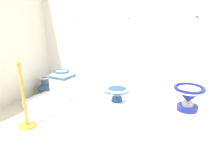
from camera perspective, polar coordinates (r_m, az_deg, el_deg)
The scene contains 13 objects.
wall_back at distance 3.62m, azimuth 5.47°, elevation 15.77°, with size 3.98×0.06×2.81m, color white.
display_platform at distance 3.46m, azimuth 1.26°, elevation -7.46°, with size 3.19×1.01×0.12m, color white.
plinth_block_leftmost at distance 3.91m, azimuth -12.78°, elevation -2.83°, with size 0.31×0.28×0.12m, color white.
antique_toilet_leftmost at distance 3.83m, azimuth -13.06°, elevation 0.85°, with size 0.35×0.32×0.40m.
plinth_block_rightmost at distance 3.46m, azimuth 1.31°, elevation -5.79°, with size 0.33×0.29×0.06m, color white.
antique_toilet_rightmost at distance 3.37m, azimuth 1.33°, elevation -2.41°, with size 0.42×0.42×0.28m.
plinth_block_slender_white at distance 3.12m, azimuth 19.19°, elevation -8.24°, with size 0.28×0.40×0.20m, color white.
antique_toilet_slender_white at distance 3.00m, azimuth 19.82°, elevation -2.82°, with size 0.41×0.41×0.33m.
info_placard_first at distance 4.10m, azimuth -9.01°, elevation 16.51°, with size 0.13×0.01×0.15m.
info_placard_second at distance 3.59m, azimuth 5.14°, elevation 16.51°, with size 0.12×0.01×0.13m.
info_placard_third at distance 3.33m, azimuth 22.33°, elevation 15.43°, with size 0.11×0.01×0.15m.
decorative_vase_companion at distance 4.49m, azimuth -17.43°, elevation -0.89°, with size 0.30×0.30×0.36m.
stanchion_post_near_left at distance 3.29m, azimuth -22.26°, elevation -6.11°, with size 0.26×0.26×0.97m.
Camera 1 is at (3.26, -0.36, 1.58)m, focal length 34.17 mm.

